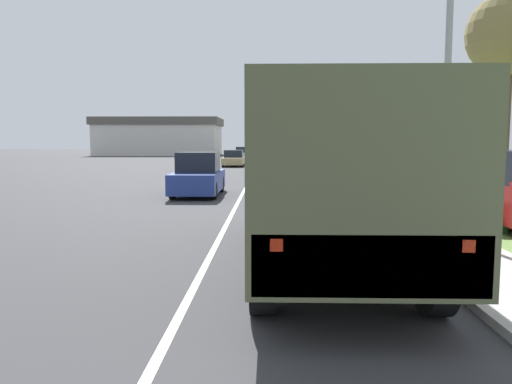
# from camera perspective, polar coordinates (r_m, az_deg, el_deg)

# --- Properties ---
(ground_plane) EXTENTS (180.00, 180.00, 0.00)m
(ground_plane) POSITION_cam_1_polar(r_m,az_deg,el_deg) (38.97, -0.04, 2.74)
(ground_plane) COLOR #38383A
(lane_centre_stripe) EXTENTS (0.12, 120.00, 0.00)m
(lane_centre_stripe) POSITION_cam_1_polar(r_m,az_deg,el_deg) (38.97, -0.04, 2.74)
(lane_centre_stripe) COLOR silver
(lane_centre_stripe) RESTS_ON ground
(sidewalk_right) EXTENTS (1.80, 120.00, 0.12)m
(sidewalk_right) POSITION_cam_1_polar(r_m,az_deg,el_deg) (39.10, 6.57, 2.80)
(sidewalk_right) COLOR beige
(sidewalk_right) RESTS_ON ground
(grass_strip_right) EXTENTS (7.00, 120.00, 0.02)m
(grass_strip_right) POSITION_cam_1_polar(r_m,az_deg,el_deg) (39.73, 12.91, 2.66)
(grass_strip_right) COLOR #6B9347
(grass_strip_right) RESTS_ON ground
(military_truck) EXTENTS (2.37, 7.63, 2.79)m
(military_truck) POSITION_cam_1_polar(r_m,az_deg,el_deg) (8.33, 8.14, 2.26)
(military_truck) COLOR #545B3D
(military_truck) RESTS_ON ground
(car_nearest_ahead) EXTENTS (1.72, 4.16, 1.68)m
(car_nearest_ahead) POSITION_cam_1_polar(r_m,az_deg,el_deg) (19.54, -6.61, 1.81)
(car_nearest_ahead) COLOR navy
(car_nearest_ahead) RESTS_ON ground
(car_second_ahead) EXTENTS (1.86, 4.34, 1.60)m
(car_second_ahead) POSITION_cam_1_polar(r_m,az_deg,el_deg) (29.97, 2.65, 3.18)
(car_second_ahead) COLOR silver
(car_second_ahead) RESTS_ON ground
(car_third_ahead) EXTENTS (1.71, 4.43, 1.36)m
(car_third_ahead) POSITION_cam_1_polar(r_m,az_deg,el_deg) (42.14, -2.57, 3.81)
(car_third_ahead) COLOR tan
(car_third_ahead) RESTS_ON ground
(car_fourth_ahead) EXTENTS (1.74, 4.15, 1.47)m
(car_fourth_ahead) POSITION_cam_1_polar(r_m,az_deg,el_deg) (56.61, -1.48, 4.37)
(car_fourth_ahead) COLOR silver
(car_fourth_ahead) RESTS_ON ground
(car_farthest_ahead) EXTENTS (1.82, 4.80, 1.37)m
(car_farthest_ahead) POSITION_cam_1_polar(r_m,az_deg,el_deg) (72.19, 1.87, 4.65)
(car_farthest_ahead) COLOR silver
(car_farthest_ahead) RESTS_ON ground
(lamp_post) EXTENTS (1.69, 0.24, 7.66)m
(lamp_post) POSITION_cam_1_polar(r_m,az_deg,el_deg) (11.41, 20.29, 18.30)
(lamp_post) COLOR gray
(lamp_post) RESTS_ON sidewalk_right
(tree_mid_right) EXTENTS (2.54, 2.54, 6.61)m
(tree_mid_right) POSITION_cam_1_polar(r_m,az_deg,el_deg) (17.74, 26.89, 15.48)
(tree_mid_right) COLOR #4C3D2D
(tree_mid_right) RESTS_ON grass_strip_right
(utility_box) EXTENTS (0.55, 0.45, 0.70)m
(utility_box) POSITION_cam_1_polar(r_m,az_deg,el_deg) (12.68, 25.36, -2.58)
(utility_box) COLOR #3D7042
(utility_box) RESTS_ON grass_strip_right
(building_distant) EXTENTS (18.56, 11.02, 5.59)m
(building_distant) POSITION_cam_1_polar(r_m,az_deg,el_deg) (78.03, -10.91, 6.26)
(building_distant) COLOR beige
(building_distant) RESTS_ON ground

